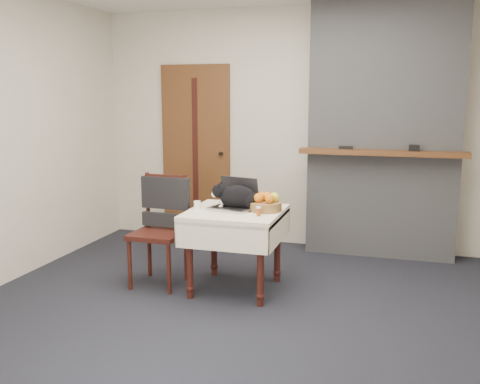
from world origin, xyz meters
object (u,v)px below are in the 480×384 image
object	(u,v)px
side_table	(235,223)
laptop	(235,201)
door	(196,153)
fruit_basket	(266,204)
pill_bottle	(259,211)
cat	(239,198)
cream_jar	(197,205)
chair	(162,214)

from	to	relation	value
side_table	laptop	world-z (taller)	laptop
door	fruit_basket	xyz separation A→B (m)	(1.21, -1.51, -0.24)
pill_bottle	fruit_basket	xyz separation A→B (m)	(0.01, 0.21, 0.02)
door	side_table	distance (m)	1.88
door	side_table	xyz separation A→B (m)	(0.96, -1.57, -0.41)
side_table	cat	size ratio (longest dim) A/B	1.58
pill_bottle	cream_jar	bearing A→B (deg)	168.89
fruit_basket	side_table	bearing A→B (deg)	-167.35
cat	chair	xyz separation A→B (m)	(-0.70, -0.03, -0.18)
cream_jar	fruit_basket	bearing A→B (deg)	9.69
cat	door	bearing A→B (deg)	116.73
cat	cream_jar	size ratio (longest dim) A/B	7.25
pill_bottle	fruit_basket	size ratio (longest dim) A/B	0.29
chair	cat	bearing A→B (deg)	3.54
side_table	chair	world-z (taller)	chair
cream_jar	cat	bearing A→B (deg)	14.49
door	chair	bearing A→B (deg)	-79.78
laptop	cat	bearing A→B (deg)	-2.88
side_table	laptop	bearing A→B (deg)	111.53
door	side_table	world-z (taller)	door
laptop	cream_jar	bearing A→B (deg)	-147.79
door	pill_bottle	size ratio (longest dim) A/B	25.45
side_table	chair	xyz separation A→B (m)	(-0.68, 0.01, 0.03)
door	cat	size ratio (longest dim) A/B	4.04
cream_jar	laptop	bearing A→B (deg)	18.15
laptop	cat	size ratio (longest dim) A/B	0.85
cat	fruit_basket	distance (m)	0.24
laptop	pill_bottle	xyz separation A→B (m)	(0.27, -0.21, -0.03)
chair	door	bearing A→B (deg)	101.07
side_table	fruit_basket	world-z (taller)	fruit_basket
cream_jar	pill_bottle	world-z (taller)	pill_bottle
laptop	side_table	bearing A→B (deg)	-54.40
side_table	cat	distance (m)	0.22
pill_bottle	chair	world-z (taller)	chair
laptop	chair	size ratio (longest dim) A/B	0.43
door	cream_jar	distance (m)	1.75
side_table	cream_jar	size ratio (longest dim) A/B	11.43
fruit_basket	chair	distance (m)	0.94
door	laptop	world-z (taller)	door
cream_jar	fruit_basket	distance (m)	0.59
cat	fruit_basket	xyz separation A→B (m)	(0.24, 0.01, -0.04)
door	fruit_basket	size ratio (longest dim) A/B	7.40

